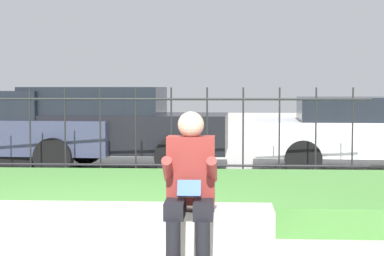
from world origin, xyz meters
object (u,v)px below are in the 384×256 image
at_px(person_seated_reader, 190,184).
at_px(stone_bench, 89,234).
at_px(car_parked_right, 371,131).
at_px(car_parked_center, 103,126).

bearing_deg(person_seated_reader, stone_bench, 163.26).
distance_m(stone_bench, person_seated_reader, 1.02).
relative_size(stone_bench, car_parked_right, 0.76).
height_order(stone_bench, car_parked_center, car_parked_center).
bearing_deg(person_seated_reader, car_parked_right, 65.33).
height_order(person_seated_reader, car_parked_right, car_parked_right).
bearing_deg(car_parked_right, person_seated_reader, -111.73).
height_order(person_seated_reader, car_parked_center, car_parked_center).
distance_m(stone_bench, car_parked_center, 5.74).
height_order(stone_bench, car_parked_right, car_parked_right).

